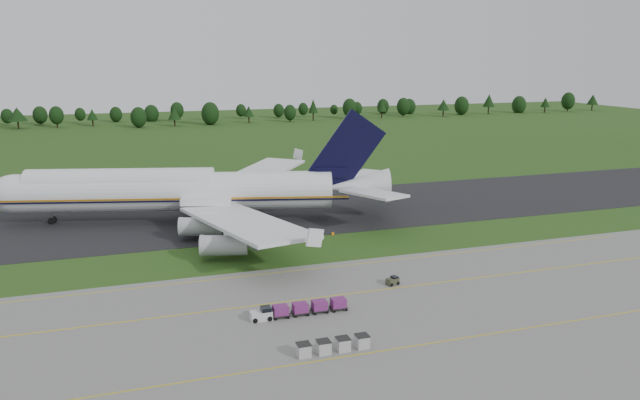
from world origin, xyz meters
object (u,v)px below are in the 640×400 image
object	(u,v)px
utility_cart	(392,282)
uld_row	(333,345)
aircraft	(183,190)
edge_markers	(278,239)
baggage_train	(298,309)

from	to	relation	value
utility_cart	uld_row	bearing A→B (deg)	-131.46
aircraft	uld_row	distance (m)	66.11
uld_row	edge_markers	xyz separation A→B (m)	(5.31, 45.90, -0.57)
baggage_train	utility_cart	bearing A→B (deg)	20.99
uld_row	utility_cart	bearing A→B (deg)	48.54
utility_cart	aircraft	bearing A→B (deg)	118.35
aircraft	uld_row	bearing A→B (deg)	-81.46
baggage_train	edge_markers	bearing A→B (deg)	79.73
baggage_train	aircraft	bearing A→B (deg)	99.35
utility_cart	uld_row	distance (m)	23.78
baggage_train	uld_row	distance (m)	11.45
baggage_train	edge_markers	world-z (taller)	baggage_train
aircraft	edge_markers	distance (m)	25.26
uld_row	edge_markers	world-z (taller)	uld_row
aircraft	baggage_train	size ratio (longest dim) A/B	6.30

